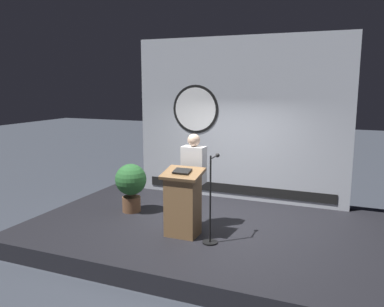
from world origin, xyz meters
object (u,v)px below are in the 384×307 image
(podium, at_px, (183,203))
(potted_plant, at_px, (131,183))
(speaker_person, at_px, (194,180))
(microphone_stand, at_px, (211,213))

(podium, distance_m, potted_plant, 1.62)
(speaker_person, xyz_separation_m, microphone_stand, (0.54, -0.59, -0.35))
(microphone_stand, bearing_deg, podium, 168.94)
(podium, height_order, potted_plant, podium)
(microphone_stand, distance_m, potted_plant, 2.15)
(podium, relative_size, speaker_person, 0.69)
(speaker_person, height_order, microphone_stand, speaker_person)
(podium, xyz_separation_m, potted_plant, (-1.44, 0.74, 0.02))
(podium, relative_size, microphone_stand, 0.80)
(speaker_person, distance_m, microphone_stand, 0.87)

